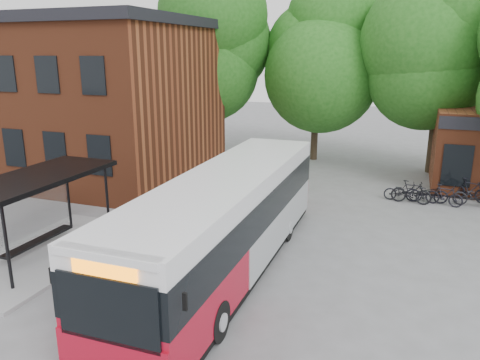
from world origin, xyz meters
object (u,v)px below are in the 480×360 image
(bicycle_4, at_px, (476,197))
(city_bus, at_px, (227,224))
(bus_shelter, at_px, (42,216))
(bicycle_0, at_px, (403,191))
(bicycle_3, at_px, (444,195))
(bicycle_2, at_px, (427,192))
(bicycle_1, at_px, (411,192))
(bicycle_5, at_px, (470,190))

(bicycle_4, bearing_deg, city_bus, 149.12)
(bus_shelter, bearing_deg, bicycle_0, 43.73)
(city_bus, xyz_separation_m, bicycle_3, (6.78, 9.49, -1.10))
(bus_shelter, relative_size, bicycle_2, 3.78)
(bicycle_3, height_order, bicycle_4, bicycle_4)
(bus_shelter, xyz_separation_m, bicycle_1, (11.60, 10.44, -0.91))
(bicycle_4, height_order, bicycle_5, bicycle_5)
(bicycle_0, height_order, bicycle_1, bicycle_1)
(bicycle_3, distance_m, bicycle_4, 1.33)
(city_bus, bearing_deg, bus_shelter, -170.14)
(bicycle_5, bearing_deg, bus_shelter, 154.46)
(bus_shelter, height_order, bicycle_1, bus_shelter)
(bicycle_5, bearing_deg, bicycle_3, 159.37)
(bus_shelter, height_order, bicycle_0, bus_shelter)
(bicycle_2, bearing_deg, bicycle_4, -93.49)
(city_bus, height_order, bicycle_2, city_bus)
(bicycle_5, bearing_deg, bicycle_1, 142.13)
(bicycle_2, height_order, bicycle_3, bicycle_3)
(bicycle_4, bearing_deg, bus_shelter, 136.05)
(city_bus, bearing_deg, bicycle_5, 52.77)
(bicycle_0, distance_m, bicycle_2, 1.06)
(bicycle_3, bearing_deg, city_bus, 158.87)
(bicycle_2, distance_m, bicycle_4, 2.04)
(bicycle_4, bearing_deg, bicycle_0, 101.50)
(city_bus, bearing_deg, bicycle_2, 57.53)
(bicycle_0, xyz_separation_m, bicycle_2, (1.05, 0.08, 0.04))
(bicycle_1, xyz_separation_m, bicycle_2, (0.69, 0.38, -0.05))
(city_bus, distance_m, bicycle_4, 12.72)
(bicycle_0, relative_size, bicycle_1, 0.95)
(city_bus, height_order, bicycle_4, city_bus)
(bicycle_1, bearing_deg, bicycle_5, -57.00)
(bicycle_2, xyz_separation_m, bicycle_4, (2.03, 0.06, 0.01))
(bus_shelter, bearing_deg, bicycle_2, 41.39)
(city_bus, relative_size, bicycle_1, 6.98)
(bus_shelter, distance_m, bicycle_3, 16.83)
(city_bus, distance_m, bicycle_2, 11.48)
(bicycle_5, bearing_deg, bicycle_0, 134.13)
(bicycle_5, bearing_deg, bicycle_2, 141.49)
(bicycle_4, bearing_deg, bicycle_5, 17.53)
(bus_shelter, distance_m, bicycle_4, 18.01)
(city_bus, relative_size, bicycle_2, 6.75)
(bus_shelter, xyz_separation_m, bicycle_2, (12.28, 10.82, -0.96))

